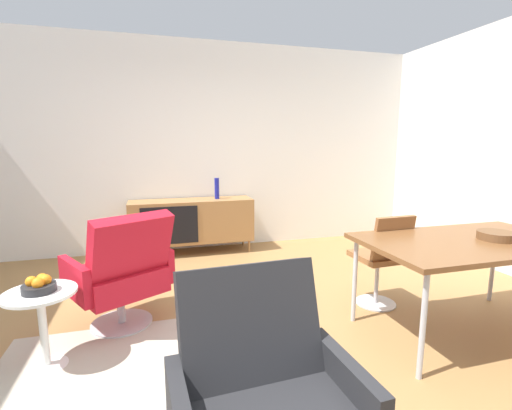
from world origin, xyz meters
TOP-DOWN VIEW (x-y plane):
  - ground_plane at (0.00, 0.00)m, footprint 8.32×8.32m
  - wall_back at (0.00, 2.60)m, footprint 6.80×0.12m
  - sideboard at (-0.16, 2.30)m, footprint 1.60×0.45m
  - vase_cobalt at (0.18, 2.30)m, footprint 0.06×0.06m
  - dining_table at (1.63, -0.37)m, footprint 1.60×0.90m
  - wooden_bowl_on_table at (1.82, -0.42)m, footprint 0.26×0.26m
  - dining_chair_back_left at (1.29, 0.19)m, footprint 0.42×0.44m
  - lounge_chair_red at (-0.90, 0.42)m, footprint 0.88×0.87m
  - armchair_black_shell at (-0.25, -1.23)m, footprint 0.75×0.69m
  - side_table_round at (-1.36, 0.01)m, footprint 0.44×0.44m
  - fruit_bowl at (-1.36, 0.01)m, footprint 0.20×0.20m
  - area_rug at (-0.59, -0.41)m, footprint 2.20×1.70m

SIDE VIEW (x-z plane):
  - ground_plane at x=0.00m, z-range 0.00..0.00m
  - area_rug at x=-0.59m, z-range 0.00..0.01m
  - side_table_round at x=-1.36m, z-range 0.06..0.58m
  - sideboard at x=-0.16m, z-range 0.08..0.80m
  - lounge_chair_red at x=-0.90m, z-range -0.01..0.94m
  - armchair_black_shell at x=-0.25m, z-range -0.01..0.94m
  - dining_chair_back_left at x=1.29m, z-range 0.04..0.90m
  - fruit_bowl at x=-1.36m, z-range 0.51..0.62m
  - dining_table at x=1.63m, z-range 0.33..1.07m
  - wooden_bowl_on_table at x=1.82m, z-range 0.74..0.80m
  - vase_cobalt at x=0.18m, z-range 0.72..1.00m
  - wall_back at x=0.00m, z-range 0.00..2.80m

